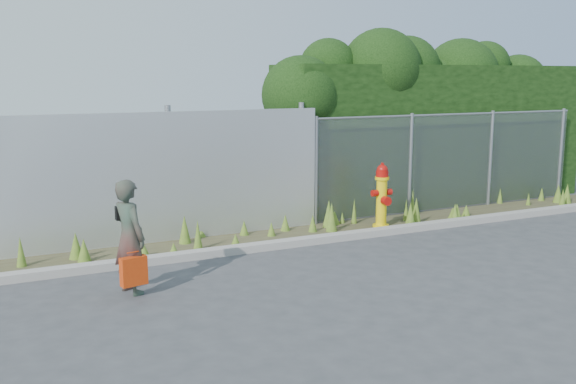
{
  "coord_description": "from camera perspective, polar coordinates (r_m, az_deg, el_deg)",
  "views": [
    {
      "loc": [
        -4.55,
        -7.43,
        2.79
      ],
      "look_at": [
        -0.3,
        1.4,
        1.0
      ],
      "focal_mm": 40.0,
      "sensor_mm": 36.0,
      "label": 1
    }
  ],
  "objects": [
    {
      "name": "chainlink_fence",
      "position": [
        13.76,
        14.34,
        2.68
      ],
      "size": [
        6.5,
        0.07,
        2.05
      ],
      "color": "gray",
      "rests_on": "ground"
    },
    {
      "name": "corrugated_fence",
      "position": [
        10.65,
        -18.34,
        0.71
      ],
      "size": [
        8.5,
        0.21,
        2.3
      ],
      "color": "silver",
      "rests_on": "ground"
    },
    {
      "name": "red_tote_bag",
      "position": [
        8.38,
        -13.56,
        -6.84
      ],
      "size": [
        0.33,
        0.12,
        0.44
      ],
      "rotation": [
        0.0,
        0.0,
        0.2
      ],
      "color": "red"
    },
    {
      "name": "hedge",
      "position": [
        14.51,
        12.17,
        7.0
      ],
      "size": [
        7.83,
        1.94,
        3.75
      ],
      "color": "black",
      "rests_on": "ground"
    },
    {
      "name": "ground",
      "position": [
        9.15,
        5.55,
        -7.45
      ],
      "size": [
        80.0,
        80.0,
        0.0
      ],
      "primitive_type": "plane",
      "color": "#3D3E40",
      "rests_on": "ground"
    },
    {
      "name": "fire_hydrant",
      "position": [
        11.91,
        8.34,
        -0.41
      ],
      "size": [
        0.41,
        0.36,
        1.22
      ],
      "rotation": [
        0.0,
        0.0,
        -0.01
      ],
      "color": "yellow",
      "rests_on": "ground"
    },
    {
      "name": "weed_strip",
      "position": [
        11.16,
        -0.65,
        -3.39
      ],
      "size": [
        16.0,
        1.33,
        0.54
      ],
      "color": "#453F27",
      "rests_on": "ground"
    },
    {
      "name": "woman",
      "position": [
        8.49,
        -13.92,
        -3.88
      ],
      "size": [
        0.53,
        0.64,
        1.49
      ],
      "primitive_type": "imported",
      "rotation": [
        0.0,
        0.0,
        1.95
      ],
      "color": "#0F624B",
      "rests_on": "ground"
    },
    {
      "name": "curb",
      "position": [
        10.65,
        0.52,
        -4.51
      ],
      "size": [
        16.0,
        0.22,
        0.12
      ],
      "primitive_type": "cube",
      "color": "gray",
      "rests_on": "ground"
    },
    {
      "name": "black_shoulder_bag",
      "position": [
        8.54,
        -14.3,
        -1.78
      ],
      "size": [
        0.24,
        0.1,
        0.18
      ],
      "rotation": [
        0.0,
        0.0,
        0.04
      ],
      "color": "black"
    }
  ]
}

